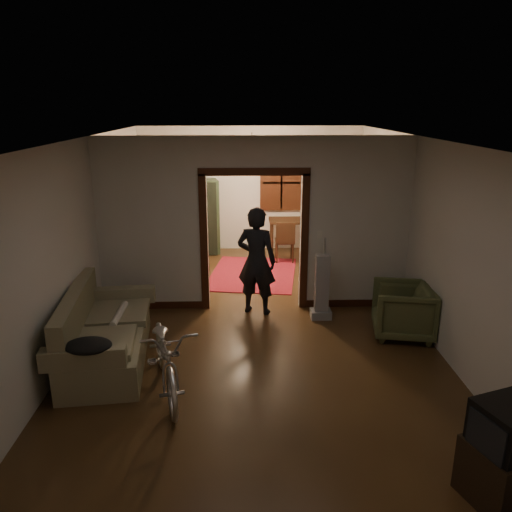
{
  "coord_description": "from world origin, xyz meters",
  "views": [
    {
      "loc": [
        -0.18,
        -7.04,
        3.27
      ],
      "look_at": [
        0.0,
        -0.3,
        1.2
      ],
      "focal_mm": 35.0,
      "sensor_mm": 36.0,
      "label": 1
    }
  ],
  "objects_px": {
    "person": "(256,261)",
    "sofa": "(106,327)",
    "locker": "(200,217)",
    "armchair": "(403,310)",
    "desk": "(293,237)",
    "bicycle": "(166,355)"
  },
  "relations": [
    {
      "from": "person",
      "to": "sofa",
      "type": "bearing_deg",
      "value": 56.43
    },
    {
      "from": "person",
      "to": "locker",
      "type": "distance_m",
      "value": 3.59
    },
    {
      "from": "person",
      "to": "locker",
      "type": "height_order",
      "value": "person"
    },
    {
      "from": "sofa",
      "to": "locker",
      "type": "bearing_deg",
      "value": 74.16
    },
    {
      "from": "armchair",
      "to": "desk",
      "type": "distance_m",
      "value": 4.27
    },
    {
      "from": "bicycle",
      "to": "armchair",
      "type": "relative_size",
      "value": 2.07
    },
    {
      "from": "person",
      "to": "bicycle",
      "type": "bearing_deg",
      "value": 82.5
    },
    {
      "from": "locker",
      "to": "armchair",
      "type": "bearing_deg",
      "value": -64.77
    },
    {
      "from": "armchair",
      "to": "locker",
      "type": "bearing_deg",
      "value": -132.42
    },
    {
      "from": "sofa",
      "to": "armchair",
      "type": "bearing_deg",
      "value": 2.64
    },
    {
      "from": "sofa",
      "to": "person",
      "type": "bearing_deg",
      "value": 31.54
    },
    {
      "from": "armchair",
      "to": "person",
      "type": "distance_m",
      "value": 2.34
    },
    {
      "from": "bicycle",
      "to": "locker",
      "type": "relative_size",
      "value": 1.05
    },
    {
      "from": "person",
      "to": "desk",
      "type": "distance_m",
      "value": 3.36
    },
    {
      "from": "locker",
      "to": "desk",
      "type": "bearing_deg",
      "value": -17.45
    },
    {
      "from": "sofa",
      "to": "bicycle",
      "type": "relative_size",
      "value": 1.19
    },
    {
      "from": "person",
      "to": "desk",
      "type": "relative_size",
      "value": 1.61
    },
    {
      "from": "armchair",
      "to": "locker",
      "type": "relative_size",
      "value": 0.51
    },
    {
      "from": "bicycle",
      "to": "person",
      "type": "height_order",
      "value": "person"
    },
    {
      "from": "bicycle",
      "to": "locker",
      "type": "xyz_separation_m",
      "value": [
        -0.06,
        5.69,
        0.37
      ]
    },
    {
      "from": "sofa",
      "to": "bicycle",
      "type": "height_order",
      "value": "sofa"
    },
    {
      "from": "armchair",
      "to": "desk",
      "type": "bearing_deg",
      "value": -153.63
    }
  ]
}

